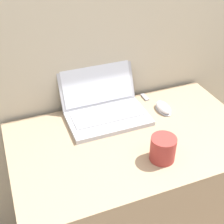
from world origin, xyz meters
TOP-DOWN VIEW (x-y plane):
  - desk at (0.00, 0.30)m, footprint 1.02×0.60m
  - laptop at (-0.06, 0.50)m, footprint 0.36×0.30m
  - drink_cup at (0.05, 0.15)m, footprint 0.10×0.10m
  - computer_mouse at (0.21, 0.43)m, footprint 0.06×0.11m
  - usb_stick at (0.18, 0.56)m, footprint 0.02×0.06m

SIDE VIEW (x-z plane):
  - desk at x=0.00m, z-range 0.00..0.75m
  - usb_stick at x=0.18m, z-range 0.75..0.75m
  - computer_mouse at x=0.21m, z-range 0.74..0.78m
  - laptop at x=-0.06m, z-range 0.69..0.90m
  - drink_cup at x=0.05m, z-range 0.75..0.85m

